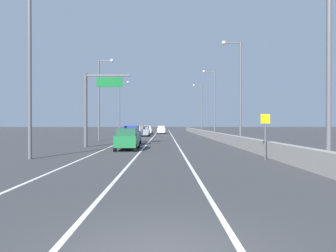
{
  "coord_description": "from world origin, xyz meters",
  "views": [
    {
      "loc": [
        0.07,
        -5.54,
        2.37
      ],
      "look_at": [
        0.63,
        47.89,
        1.98
      ],
      "focal_mm": 33.7,
      "sensor_mm": 36.0,
      "label": 1
    }
  ],
  "objects_px": {
    "car_yellow_3": "(139,129)",
    "car_white_5": "(161,130)",
    "speed_advisory_sign": "(265,133)",
    "lamp_post_left_far": "(120,104)",
    "lamp_post_left_mid": "(101,94)",
    "lamp_post_right_near": "(324,40)",
    "overhead_sign_gantry": "(93,101)",
    "lamp_post_left_near": "(33,63)",
    "car_silver_0": "(148,130)",
    "lamp_post_right_third": "(213,100)",
    "lamp_post_right_fourth": "(201,106)",
    "lamp_post_right_second": "(238,86)",
    "car_gray_2": "(145,131)",
    "car_green_1": "(127,139)",
    "car_blue_4": "(132,135)"
  },
  "relations": [
    {
      "from": "lamp_post_left_near",
      "to": "car_blue_4",
      "type": "bearing_deg",
      "value": 70.13
    },
    {
      "from": "speed_advisory_sign",
      "to": "car_yellow_3",
      "type": "relative_size",
      "value": 0.64
    },
    {
      "from": "car_gray_2",
      "to": "speed_advisory_sign",
      "type": "bearing_deg",
      "value": -74.91
    },
    {
      "from": "lamp_post_right_near",
      "to": "speed_advisory_sign",
      "type": "bearing_deg",
      "value": 101.53
    },
    {
      "from": "lamp_post_left_mid",
      "to": "car_gray_2",
      "type": "bearing_deg",
      "value": 71.86
    },
    {
      "from": "lamp_post_right_second",
      "to": "speed_advisory_sign",
      "type": "bearing_deg",
      "value": -95.76
    },
    {
      "from": "overhead_sign_gantry",
      "to": "speed_advisory_sign",
      "type": "height_order",
      "value": "overhead_sign_gantry"
    },
    {
      "from": "car_silver_0",
      "to": "car_white_5",
      "type": "xyz_separation_m",
      "value": [
        2.89,
        4.04,
        -0.04
      ]
    },
    {
      "from": "speed_advisory_sign",
      "to": "car_silver_0",
      "type": "bearing_deg",
      "value": 101.75
    },
    {
      "from": "overhead_sign_gantry",
      "to": "car_yellow_3",
      "type": "distance_m",
      "value": 50.31
    },
    {
      "from": "lamp_post_right_second",
      "to": "lamp_post_left_near",
      "type": "bearing_deg",
      "value": -142.82
    },
    {
      "from": "car_green_1",
      "to": "car_silver_0",
      "type": "bearing_deg",
      "value": 90.52
    },
    {
      "from": "lamp_post_right_fourth",
      "to": "car_silver_0",
      "type": "relative_size",
      "value": 2.66
    },
    {
      "from": "lamp_post_left_far",
      "to": "car_blue_4",
      "type": "xyz_separation_m",
      "value": [
        5.56,
        -30.71,
        -5.34
      ]
    },
    {
      "from": "lamp_post_left_near",
      "to": "lamp_post_left_mid",
      "type": "relative_size",
      "value": 1.0
    },
    {
      "from": "car_blue_4",
      "to": "lamp_post_right_near",
      "type": "bearing_deg",
      "value": -60.48
    },
    {
      "from": "lamp_post_right_third",
      "to": "car_white_5",
      "type": "height_order",
      "value": "lamp_post_right_third"
    },
    {
      "from": "speed_advisory_sign",
      "to": "car_gray_2",
      "type": "relative_size",
      "value": 0.63
    },
    {
      "from": "lamp_post_left_near",
      "to": "car_silver_0",
      "type": "bearing_deg",
      "value": 84.15
    },
    {
      "from": "car_silver_0",
      "to": "car_yellow_3",
      "type": "height_order",
      "value": "car_silver_0"
    },
    {
      "from": "lamp_post_left_far",
      "to": "car_silver_0",
      "type": "distance_m",
      "value": 8.85
    },
    {
      "from": "speed_advisory_sign",
      "to": "lamp_post_right_fourth",
      "type": "bearing_deg",
      "value": 88.21
    },
    {
      "from": "overhead_sign_gantry",
      "to": "lamp_post_right_third",
      "type": "height_order",
      "value": "lamp_post_right_third"
    },
    {
      "from": "lamp_post_left_near",
      "to": "car_gray_2",
      "type": "height_order",
      "value": "lamp_post_left_near"
    },
    {
      "from": "speed_advisory_sign",
      "to": "lamp_post_right_near",
      "type": "bearing_deg",
      "value": -78.47
    },
    {
      "from": "car_gray_2",
      "to": "car_white_5",
      "type": "height_order",
      "value": "car_gray_2"
    },
    {
      "from": "lamp_post_left_mid",
      "to": "lamp_post_right_near",
      "type": "bearing_deg",
      "value": -59.78
    },
    {
      "from": "car_yellow_3",
      "to": "speed_advisory_sign",
      "type": "bearing_deg",
      "value": -77.95
    },
    {
      "from": "speed_advisory_sign",
      "to": "lamp_post_right_second",
      "type": "relative_size",
      "value": 0.27
    },
    {
      "from": "lamp_post_right_near",
      "to": "lamp_post_left_near",
      "type": "height_order",
      "value": "same"
    },
    {
      "from": "lamp_post_left_near",
      "to": "lamp_post_left_mid",
      "type": "distance_m",
      "value": 22.4
    },
    {
      "from": "lamp_post_right_near",
      "to": "car_silver_0",
      "type": "relative_size",
      "value": 2.66
    },
    {
      "from": "speed_advisory_sign",
      "to": "lamp_post_left_far",
      "type": "height_order",
      "value": "lamp_post_left_far"
    },
    {
      "from": "lamp_post_right_near",
      "to": "lamp_post_left_mid",
      "type": "height_order",
      "value": "same"
    },
    {
      "from": "car_green_1",
      "to": "lamp_post_right_near",
      "type": "bearing_deg",
      "value": -50.49
    },
    {
      "from": "lamp_post_left_near",
      "to": "car_blue_4",
      "type": "relative_size",
      "value": 2.5
    },
    {
      "from": "lamp_post_left_near",
      "to": "lamp_post_left_far",
      "type": "xyz_separation_m",
      "value": [
        -0.47,
        44.81,
        0.0
      ]
    },
    {
      "from": "overhead_sign_gantry",
      "to": "car_white_5",
      "type": "bearing_deg",
      "value": 81.26
    },
    {
      "from": "car_green_1",
      "to": "car_white_5",
      "type": "xyz_separation_m",
      "value": [
        2.52,
        45.73,
        -0.04
      ]
    },
    {
      "from": "lamp_post_left_mid",
      "to": "car_white_5",
      "type": "height_order",
      "value": "lamp_post_left_mid"
    },
    {
      "from": "overhead_sign_gantry",
      "to": "lamp_post_right_second",
      "type": "relative_size",
      "value": 0.66
    },
    {
      "from": "lamp_post_left_near",
      "to": "car_white_5",
      "type": "relative_size",
      "value": 2.75
    },
    {
      "from": "speed_advisory_sign",
      "to": "lamp_post_left_far",
      "type": "relative_size",
      "value": 0.27
    },
    {
      "from": "car_white_5",
      "to": "speed_advisory_sign",
      "type": "bearing_deg",
      "value": -82.11
    },
    {
      "from": "overhead_sign_gantry",
      "to": "lamp_post_left_near",
      "type": "relative_size",
      "value": 0.66
    },
    {
      "from": "car_blue_4",
      "to": "lamp_post_right_third",
      "type": "bearing_deg",
      "value": 55.68
    },
    {
      "from": "overhead_sign_gantry",
      "to": "lamp_post_right_near",
      "type": "xyz_separation_m",
      "value": [
        15.02,
        -17.04,
        1.68
      ]
    },
    {
      "from": "car_yellow_3",
      "to": "car_white_5",
      "type": "xyz_separation_m",
      "value": [
        5.75,
        -8.06,
        -0.0
      ]
    },
    {
      "from": "lamp_post_right_third",
      "to": "car_yellow_3",
      "type": "xyz_separation_m",
      "value": [
        -14.7,
        29.87,
        -5.47
      ]
    },
    {
      "from": "lamp_post_left_mid",
      "to": "car_green_1",
      "type": "bearing_deg",
      "value": -69.91
    }
  ]
}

